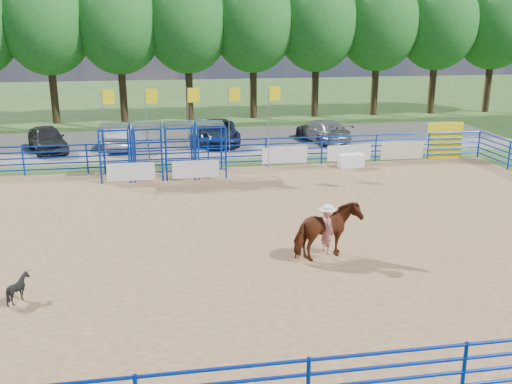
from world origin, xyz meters
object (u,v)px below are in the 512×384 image
car_a (47,139)px  car_c (218,132)px  car_b (124,135)px  horse_and_rider (327,230)px  car_d (323,130)px  calf (18,288)px  announcer_table (351,161)px

car_a → car_c: size_ratio=0.85×
car_b → car_c: (5.69, 0.36, -0.02)m
horse_and_rider → car_a: size_ratio=0.56×
horse_and_rider → car_d: 18.96m
horse_and_rider → calf: 9.02m
calf → announcer_table: bearing=-64.0°
car_a → horse_and_rider: bearing=-77.3°
calf → car_a: (-2.56, 19.47, 0.36)m
announcer_table → horse_and_rider: size_ratio=0.52×
horse_and_rider → car_c: bearing=94.3°
car_a → car_c: (10.05, 0.72, -0.03)m
horse_and_rider → calf: horse_and_rider is taller
horse_and_rider → car_c: size_ratio=0.48×
announcer_table → calf: calf is taller
announcer_table → car_a: (-16.15, 6.68, 0.39)m
car_d → car_c: bearing=-15.8°
announcer_table → horse_and_rider: (-4.69, -11.39, 0.62)m
calf → car_c: (7.49, 20.19, 0.33)m
horse_and_rider → car_a: (-11.46, 18.08, -0.23)m
announcer_table → car_b: (-11.79, 7.05, 0.39)m
car_b → announcer_table: bearing=157.9°
car_a → car_b: car_a is taller
car_c → car_d: 6.56m
car_a → announcer_table: bearing=-42.1°
calf → car_b: bearing=-22.5°
horse_and_rider → calf: (-8.89, -1.39, -0.59)m
announcer_table → car_c: (-6.10, 7.41, 0.36)m
announcer_table → car_d: size_ratio=0.26×
car_c → car_d: car_c is taller
car_a → car_d: car_a is taller
horse_and_rider → car_d: bearing=74.3°
announcer_table → car_d: car_d is taller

